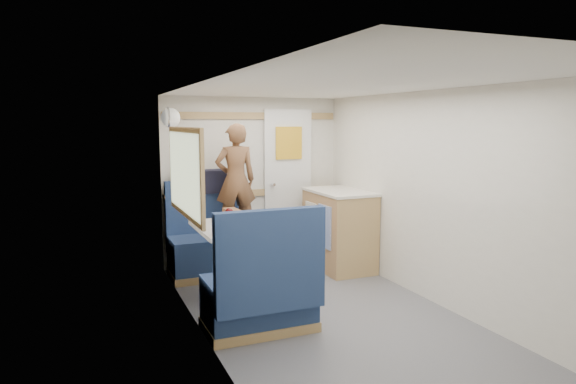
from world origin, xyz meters
name	(u,v)px	position (x,y,z in m)	size (l,w,h in m)	color
floor	(340,326)	(0.00, 0.00, 0.00)	(4.50, 4.50, 0.00)	#515156
ceiling	(343,84)	(0.00, 0.00, 2.00)	(4.50, 4.50, 0.00)	silver
wall_back	(253,180)	(0.00, 2.25, 1.00)	(2.20, 0.02, 2.00)	silver
wall_left	(209,219)	(-1.10, 0.00, 1.00)	(0.02, 4.50, 2.00)	silver
wall_right	(449,201)	(1.10, 0.00, 1.00)	(0.02, 4.50, 2.00)	silver
oak_trim_low	(253,193)	(0.00, 2.23, 0.85)	(2.15, 0.02, 0.08)	#A87B4C
oak_trim_high	(253,116)	(0.00, 2.23, 1.78)	(2.15, 0.02, 0.08)	#A87B4C
side_window	(184,172)	(-1.08, 1.00, 1.25)	(0.04, 1.30, 0.72)	#B4BDA0
rear_door	(288,181)	(0.45, 2.22, 0.97)	(0.62, 0.12, 1.86)	white
dinette_table	(231,242)	(-0.65, 1.00, 0.57)	(0.62, 0.92, 0.72)	white
bench_far	(209,249)	(-0.65, 1.86, 0.30)	(0.90, 0.59, 1.05)	#18244D
bench_near	(261,296)	(-0.65, 0.14, 0.30)	(0.90, 0.59, 1.05)	#18244D
ledge	(203,194)	(-0.65, 2.12, 0.88)	(0.90, 0.14, 0.04)	#A87B4C
dome_light	(171,118)	(-1.04, 1.85, 1.75)	(0.20, 0.20, 0.20)	white
galley_counter	(339,229)	(0.82, 1.55, 0.47)	(0.57, 0.92, 0.92)	#A87B4C
person	(236,180)	(-0.36, 1.78, 1.07)	(0.45, 0.30, 1.24)	brown
duffel_bag	(201,182)	(-0.67, 2.12, 1.03)	(0.54, 0.26, 0.26)	black
tray	(252,231)	(-0.55, 0.65, 0.73)	(0.29, 0.38, 0.02)	white
orange_fruit	(254,221)	(-0.47, 0.86, 0.78)	(0.08, 0.08, 0.08)	orange
cheese_block	(251,229)	(-0.57, 0.63, 0.76)	(0.10, 0.06, 0.03)	#F7E38E
wine_glass	(229,213)	(-0.65, 1.04, 0.84)	(0.08, 0.08, 0.17)	white
tumbler_left	(218,228)	(-0.86, 0.68, 0.78)	(0.07, 0.07, 0.12)	white
beer_glass	(246,217)	(-0.44, 1.16, 0.77)	(0.06, 0.06, 0.10)	#8B3F14
pepper_grinder	(238,222)	(-0.60, 0.92, 0.76)	(0.03, 0.03, 0.09)	black
salt_grinder	(233,224)	(-0.66, 0.89, 0.76)	(0.03, 0.03, 0.08)	white
bread_loaf	(232,214)	(-0.53, 1.38, 0.77)	(0.13, 0.23, 0.10)	#8D5E3B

